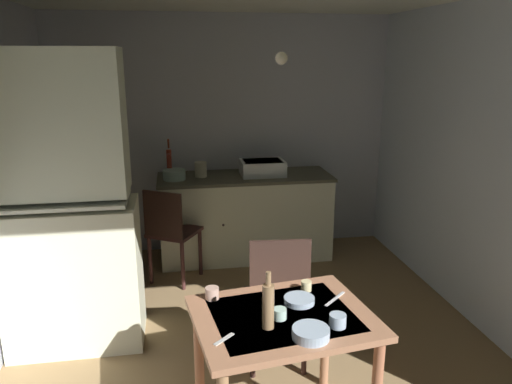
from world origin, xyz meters
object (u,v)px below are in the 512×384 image
at_px(chair_far_side, 277,298).
at_px(teacup_cream, 212,293).
at_px(chair_by_counter, 171,232).
at_px(hand_pump, 169,161).
at_px(sink_basin, 262,167).
at_px(mixing_bowl_counter, 174,175).
at_px(glass_bottle, 268,305).
at_px(serving_bowl_wide, 299,300).
at_px(hutch_cabinet, 68,215).
at_px(dining_table, 283,334).

bearing_deg(chair_far_side, teacup_cream, -141.84).
distance_m(chair_by_counter, teacup_cream, 1.82).
relative_size(hand_pump, chair_far_side, 0.41).
bearing_deg(chair_far_side, sink_basin, 82.67).
height_order(mixing_bowl_counter, glass_bottle, glass_bottle).
xyz_separation_m(hand_pump, chair_far_side, (0.68, -1.98, -0.53)).
bearing_deg(teacup_cream, chair_far_side, 38.16).
bearing_deg(serving_bowl_wide, mixing_bowl_counter, 105.51).
xyz_separation_m(hutch_cabinet, glass_bottle, (1.17, -1.25, -0.13)).
distance_m(hutch_cabinet, dining_table, 1.75).
distance_m(hutch_cabinet, teacup_cream, 1.31).
height_order(hand_pump, chair_far_side, hand_pump).
bearing_deg(teacup_cream, glass_bottle, -54.06).
bearing_deg(dining_table, serving_bowl_wide, 44.24).
xyz_separation_m(serving_bowl_wide, teacup_cream, (-0.47, 0.12, 0.02)).
relative_size(chair_by_counter, glass_bottle, 3.00).
xyz_separation_m(dining_table, chair_far_side, (0.10, 0.59, -0.11)).
bearing_deg(mixing_bowl_counter, serving_bowl_wide, -74.49).
height_order(mixing_bowl_counter, chair_far_side, mixing_bowl_counter).
height_order(mixing_bowl_counter, dining_table, mixing_bowl_counter).
height_order(hutch_cabinet, sink_basin, hutch_cabinet).
height_order(chair_by_counter, serving_bowl_wide, chair_by_counter).
height_order(dining_table, chair_far_side, chair_far_side).
bearing_deg(hutch_cabinet, sink_basin, 40.67).
xyz_separation_m(chair_by_counter, serving_bowl_wide, (0.71, -1.91, 0.25)).
xyz_separation_m(dining_table, serving_bowl_wide, (0.12, 0.11, 0.13)).
height_order(hand_pump, chair_by_counter, hand_pump).
relative_size(chair_by_counter, serving_bowl_wide, 5.34).
xyz_separation_m(chair_far_side, chair_by_counter, (-0.69, 1.43, -0.01)).
height_order(dining_table, teacup_cream, teacup_cream).
distance_m(hutch_cabinet, chair_by_counter, 1.21).
bearing_deg(serving_bowl_wide, hand_pump, 105.91).
height_order(sink_basin, serving_bowl_wide, sink_basin).
xyz_separation_m(hand_pump, dining_table, (0.59, -2.57, -0.42)).
xyz_separation_m(chair_far_side, teacup_cream, (-0.45, -0.35, 0.26)).
bearing_deg(mixing_bowl_counter, dining_table, -77.68).
xyz_separation_m(mixing_bowl_counter, serving_bowl_wide, (0.66, -2.37, -0.17)).
bearing_deg(hutch_cabinet, glass_bottle, -46.88).
bearing_deg(hand_pump, teacup_cream, -84.31).
distance_m(chair_by_counter, serving_bowl_wide, 2.05).
bearing_deg(glass_bottle, chair_far_side, 74.23).
bearing_deg(chair_far_side, hutch_cabinet, 158.10).
relative_size(sink_basin, glass_bottle, 1.46).
distance_m(hutch_cabinet, glass_bottle, 1.72).
bearing_deg(chair_by_counter, chair_far_side, -64.30).
bearing_deg(serving_bowl_wide, glass_bottle, -134.33).
relative_size(sink_basin, chair_by_counter, 0.49).
distance_m(hutch_cabinet, chair_far_side, 1.55).
bearing_deg(teacup_cream, hutch_cabinet, 135.50).
bearing_deg(glass_bottle, hutch_cabinet, 133.12).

